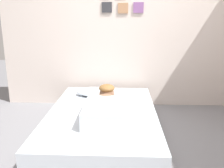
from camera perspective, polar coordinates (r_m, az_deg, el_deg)
ground_plane at (r=2.80m, az=1.98°, el=-14.85°), size 11.64×11.64×0.00m
back_wall at (r=3.96m, az=2.39°, el=12.92°), size 3.82×0.12×2.50m
bed at (r=3.03m, az=-2.17°, el=-9.05°), size 1.31×2.07×0.32m
pillow at (r=3.54m, az=-4.02°, el=-1.78°), size 0.52×0.32×0.11m
person_lying at (r=2.79m, az=-1.69°, el=-5.27°), size 0.43×0.92×0.27m
coffee_cup at (r=3.42m, az=0.72°, el=-2.65°), size 0.12×0.09×0.07m
cell_phone at (r=2.63m, az=-4.59°, el=-9.04°), size 0.07×0.14×0.01m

